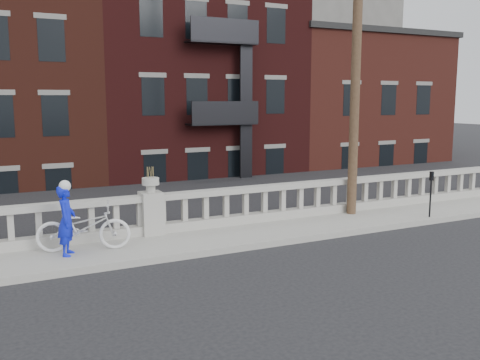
# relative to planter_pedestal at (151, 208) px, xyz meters

# --- Properties ---
(ground) EXTENTS (120.00, 120.00, 0.00)m
(ground) POSITION_rel_planter_pedestal_xyz_m (0.00, -3.95, -0.83)
(ground) COLOR black
(ground) RESTS_ON ground
(sidewalk) EXTENTS (32.00, 2.20, 0.15)m
(sidewalk) POSITION_rel_planter_pedestal_xyz_m (0.00, -0.95, -0.76)
(sidewalk) COLOR gray
(sidewalk) RESTS_ON ground
(balustrade) EXTENTS (28.00, 0.34, 1.03)m
(balustrade) POSITION_rel_planter_pedestal_xyz_m (0.00, 0.00, -0.19)
(balustrade) COLOR gray
(balustrade) RESTS_ON sidewalk
(planter_pedestal) EXTENTS (0.55, 0.55, 1.76)m
(planter_pedestal) POSITION_rel_planter_pedestal_xyz_m (0.00, 0.00, 0.00)
(planter_pedestal) COLOR gray
(planter_pedestal) RESTS_ON sidewalk
(lower_level) EXTENTS (80.00, 44.00, 20.80)m
(lower_level) POSITION_rel_planter_pedestal_xyz_m (0.56, 19.09, 1.80)
(lower_level) COLOR #605E59
(lower_level) RESTS_ON ground
(utility_pole) EXTENTS (1.60, 0.28, 10.00)m
(utility_pole) POSITION_rel_planter_pedestal_xyz_m (6.20, -0.35, 4.41)
(utility_pole) COLOR #422D1E
(utility_pole) RESTS_ON sidewalk
(parking_meter_d) EXTENTS (0.10, 0.09, 1.36)m
(parking_meter_d) POSITION_rel_planter_pedestal_xyz_m (7.95, -1.80, 0.17)
(parking_meter_d) COLOR black
(parking_meter_d) RESTS_ON sidewalk
(bicycle) EXTENTS (2.22, 1.24, 1.11)m
(bicycle) POSITION_rel_planter_pedestal_xyz_m (-1.85, -0.76, -0.13)
(bicycle) COLOR silver
(bicycle) RESTS_ON sidewalk
(cyclist) EXTENTS (0.57, 0.68, 1.59)m
(cyclist) POSITION_rel_planter_pedestal_xyz_m (-2.25, -0.97, 0.11)
(cyclist) COLOR #0E1BD6
(cyclist) RESTS_ON sidewalk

